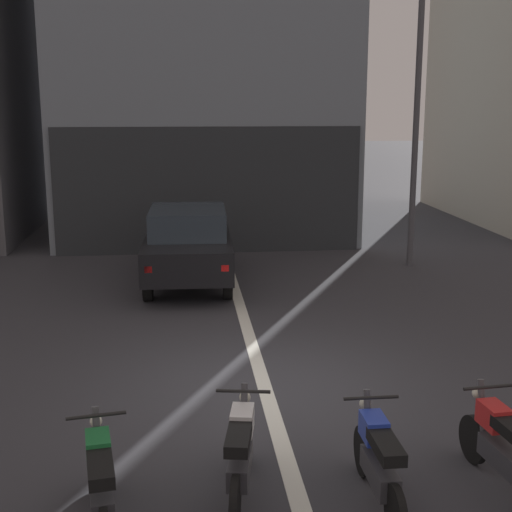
% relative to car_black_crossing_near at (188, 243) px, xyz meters
% --- Properties ---
extents(ground_plane, '(120.00, 120.00, 0.00)m').
position_rel_car_black_crossing_near_xyz_m(ground_plane, '(0.94, -5.75, -0.89)').
color(ground_plane, '#333338').
extents(lane_centre_line, '(0.20, 18.00, 0.01)m').
position_rel_car_black_crossing_near_xyz_m(lane_centre_line, '(0.94, 0.25, -0.88)').
color(lane_centre_line, silver).
rests_on(lane_centre_line, ground).
extents(car_black_crossing_near, '(1.87, 4.15, 1.64)m').
position_rel_car_black_crossing_near_xyz_m(car_black_crossing_near, '(0.00, 0.00, 0.00)').
color(car_black_crossing_near, black).
rests_on(car_black_crossing_near, ground).
extents(street_lamp, '(0.36, 0.36, 6.70)m').
position_rel_car_black_crossing_near_xyz_m(street_lamp, '(5.24, 1.20, 3.20)').
color(street_lamp, '#47474C').
rests_on(street_lamp, ground).
extents(motorcycle_green_row_leftmost, '(0.55, 1.66, 0.98)m').
position_rel_car_black_crossing_near_xyz_m(motorcycle_green_row_leftmost, '(-0.91, -8.78, -0.43)').
color(motorcycle_green_row_leftmost, black).
rests_on(motorcycle_green_row_leftmost, ground).
extents(motorcycle_white_row_left_mid, '(0.55, 1.66, 0.98)m').
position_rel_car_black_crossing_near_xyz_m(motorcycle_white_row_left_mid, '(0.39, -8.37, -0.43)').
color(motorcycle_white_row_left_mid, black).
rests_on(motorcycle_white_row_left_mid, ground).
extents(motorcycle_blue_row_centre, '(0.55, 1.67, 0.98)m').
position_rel_car_black_crossing_near_xyz_m(motorcycle_blue_row_centre, '(1.69, -8.67, -0.43)').
color(motorcycle_blue_row_centre, black).
rests_on(motorcycle_blue_row_centre, ground).
extents(motorcycle_red_row_right_mid, '(0.55, 1.67, 0.98)m').
position_rel_car_black_crossing_near_xyz_m(motorcycle_red_row_right_mid, '(2.98, -8.53, -0.43)').
color(motorcycle_red_row_right_mid, black).
rests_on(motorcycle_red_row_right_mid, ground).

